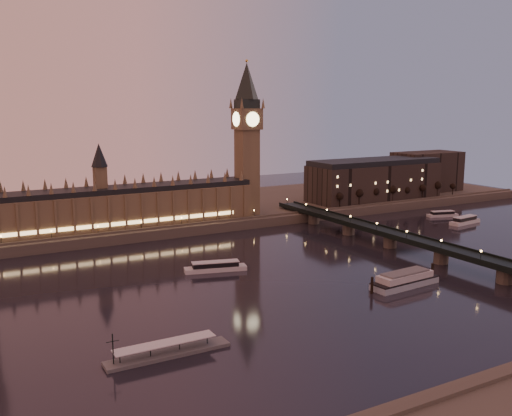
{
  "coord_description": "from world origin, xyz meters",
  "views": [
    {
      "loc": [
        -129.63,
        -220.32,
        80.51
      ],
      "look_at": [
        12.97,
        35.0,
        27.36
      ],
      "focal_mm": 40.0,
      "sensor_mm": 36.0,
      "label": 1
    }
  ],
  "objects": [
    {
      "name": "far_embankment",
      "position": [
        30.0,
        165.0,
        3.0
      ],
      "size": [
        560.0,
        130.0,
        6.0
      ],
      "primitive_type": "cube",
      "color": "#423D35",
      "rests_on": "ground"
    },
    {
      "name": "bare_tree_4",
      "position": [
        191.14,
        109.0,
        14.15
      ],
      "size": [
        5.38,
        5.38,
        10.95
      ],
      "color": "black",
      "rests_on": "ground"
    },
    {
      "name": "bare_tree_0",
      "position": [
        124.99,
        109.0,
        14.15
      ],
      "size": [
        5.38,
        5.38,
        10.95
      ],
      "color": "black",
      "rests_on": "ground"
    },
    {
      "name": "bare_tree_6",
      "position": [
        224.21,
        109.0,
        14.15
      ],
      "size": [
        5.38,
        5.38,
        10.95
      ],
      "color": "black",
      "rests_on": "ground"
    },
    {
      "name": "bare_tree_7",
      "position": [
        240.75,
        109.0,
        14.15
      ],
      "size": [
        5.38,
        5.38,
        10.95
      ],
      "color": "black",
      "rests_on": "ground"
    },
    {
      "name": "bare_tree_5",
      "position": [
        207.68,
        109.0,
        14.15
      ],
      "size": [
        5.38,
        5.38,
        10.95
      ],
      "color": "black",
      "rests_on": "ground"
    },
    {
      "name": "ground",
      "position": [
        0.0,
        0.0,
        0.0
      ],
      "size": [
        700.0,
        700.0,
        0.0
      ],
      "primitive_type": "plane",
      "color": "black",
      "rests_on": "ground"
    },
    {
      "name": "moored_barge",
      "position": [
        48.6,
        -38.35,
        3.11
      ],
      "size": [
        40.15,
        12.37,
        7.38
      ],
      "rotation": [
        0.0,
        0.0,
        0.08
      ],
      "color": "#94A9BC",
      "rests_on": "ground"
    },
    {
      "name": "westminster_bridge",
      "position": [
        91.61,
        0.0,
        5.52
      ],
      "size": [
        13.2,
        260.0,
        15.3
      ],
      "color": "black",
      "rests_on": "ground"
    },
    {
      "name": "city_block",
      "position": [
        194.94,
        130.93,
        22.24
      ],
      "size": [
        155.0,
        45.0,
        34.0
      ],
      "color": "black",
      "rests_on": "ground"
    },
    {
      "name": "cruise_boat_c",
      "position": [
        182.27,
        43.96,
        2.29
      ],
      "size": [
        26.68,
        10.44,
        5.2
      ],
      "rotation": [
        0.0,
        0.0,
        0.13
      ],
      "color": "silver",
      "rests_on": "ground"
    },
    {
      "name": "big_ben",
      "position": [
        53.99,
        120.99,
        63.95
      ],
      "size": [
        17.68,
        17.68,
        104.0
      ],
      "color": "brown",
      "rests_on": "ground"
    },
    {
      "name": "bare_tree_3",
      "position": [
        174.6,
        109.0,
        14.15
      ],
      "size": [
        5.38,
        5.38,
        10.95
      ],
      "color": "black",
      "rests_on": "ground"
    },
    {
      "name": "cruise_boat_a",
      "position": [
        -15.45,
        24.93,
        2.14
      ],
      "size": [
        31.07,
        14.2,
        4.86
      ],
      "rotation": [
        0.0,
        0.0,
        -0.26
      ],
      "color": "silver",
      "rests_on": "ground"
    },
    {
      "name": "bare_tree_1",
      "position": [
        141.52,
        109.0,
        14.15
      ],
      "size": [
        5.38,
        5.38,
        10.95
      ],
      "color": "black",
      "rests_on": "ground"
    },
    {
      "name": "pontoon_pier",
      "position": [
        -69.97,
        -54.44,
        1.2
      ],
      "size": [
        41.75,
        6.96,
        11.13
      ],
      "color": "#595B5E",
      "rests_on": "ground"
    },
    {
      "name": "palace_of_westminster",
      "position": [
        -40.12,
        120.99,
        21.71
      ],
      "size": [
        180.0,
        26.62,
        52.0
      ],
      "color": "brown",
      "rests_on": "ground"
    },
    {
      "name": "bare_tree_2",
      "position": [
        158.06,
        109.0,
        14.15
      ],
      "size": [
        5.38,
        5.38,
        10.95
      ],
      "color": "black",
      "rests_on": "ground"
    },
    {
      "name": "cruise_boat_b",
      "position": [
        188.27,
        69.49,
        1.86
      ],
      "size": [
        23.6,
        11.56,
        4.23
      ],
      "rotation": [
        0.0,
        0.0,
        -0.27
      ],
      "color": "silver",
      "rests_on": "ground"
    }
  ]
}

